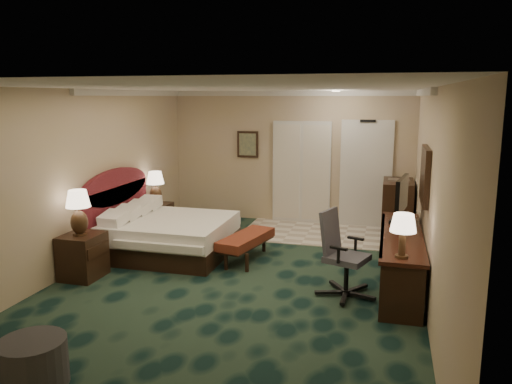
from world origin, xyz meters
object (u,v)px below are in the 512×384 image
(nightstand_near, at_px, (83,256))
(desk_chair, at_px, (347,255))
(bed_bench, at_px, (246,247))
(tv, at_px, (402,200))
(ottoman, at_px, (33,363))
(minibar, at_px, (397,208))
(lamp_near, at_px, (79,213))
(bed, at_px, (171,236))
(lamp_far, at_px, (156,188))
(nightstand_far, at_px, (158,218))
(desk, at_px, (400,260))

(nightstand_near, relative_size, desk_chair, 0.57)
(bed_bench, height_order, tv, tv)
(nightstand_near, relative_size, bed_bench, 0.52)
(ottoman, height_order, desk_chair, desk_chair)
(desk_chair, distance_m, minibar, 3.30)
(lamp_near, relative_size, minibar, 0.62)
(bed, bearing_deg, lamp_near, -119.83)
(lamp_near, xyz_separation_m, minibar, (4.41, 3.55, -0.45))
(lamp_near, bearing_deg, desk_chair, 4.81)
(bed, xyz_separation_m, ottoman, (0.42, -3.88, -0.08))
(lamp_far, bearing_deg, nightstand_far, 48.72)
(lamp_near, bearing_deg, desk, 11.18)
(nightstand_near, xyz_separation_m, lamp_far, (-0.05, 2.48, 0.56))
(lamp_far, distance_m, bed_bench, 2.47)
(minibar, bearing_deg, nightstand_near, -141.11)
(lamp_near, distance_m, lamp_far, 2.48)
(tv, distance_m, desk_chair, 1.49)
(nightstand_near, relative_size, lamp_far, 1.03)
(desk, xyz_separation_m, tv, (-0.01, 0.66, 0.71))
(lamp_near, xyz_separation_m, desk, (4.44, 0.88, -0.60))
(bed, distance_m, tv, 3.73)
(lamp_near, bearing_deg, minibar, 38.87)
(bed, height_order, nightstand_far, bed)
(bed, xyz_separation_m, desk_chair, (2.97, -1.04, 0.26))
(lamp_near, distance_m, desk, 4.56)
(lamp_near, bearing_deg, lamp_far, 90.81)
(nightstand_near, distance_m, lamp_far, 2.54)
(nightstand_near, relative_size, tv, 0.74)
(nightstand_near, height_order, lamp_far, lamp_far)
(minibar, bearing_deg, bed, -148.85)
(lamp_near, height_order, lamp_far, lamp_near)
(bed_bench, distance_m, desk, 2.42)
(nightstand_far, xyz_separation_m, tv, (4.45, -0.96, 0.80))
(bed_bench, distance_m, desk_chair, 2.02)
(tv, bearing_deg, minibar, 100.06)
(nightstand_near, xyz_separation_m, nightstand_far, (-0.03, 2.49, -0.04))
(lamp_far, bearing_deg, lamp_near, -89.19)
(desk, height_order, desk_chair, desk_chair)
(lamp_near, bearing_deg, bed, 60.17)
(nightstand_far, bearing_deg, desk_chair, -30.11)
(bed, xyz_separation_m, lamp_far, (-0.82, 1.12, 0.58))
(desk_chair, bearing_deg, desk, 58.60)
(desk, bearing_deg, tv, 90.74)
(nightstand_near, height_order, desk_chair, desk_chair)
(bed, xyz_separation_m, tv, (3.65, 0.18, 0.78))
(bed, relative_size, nightstand_far, 3.32)
(lamp_far, bearing_deg, desk_chair, -29.78)
(desk_chair, relative_size, minibar, 1.08)
(desk_chair, xyz_separation_m, minibar, (0.66, 3.24, -0.04))
(nightstand_near, bearing_deg, minibar, 38.89)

